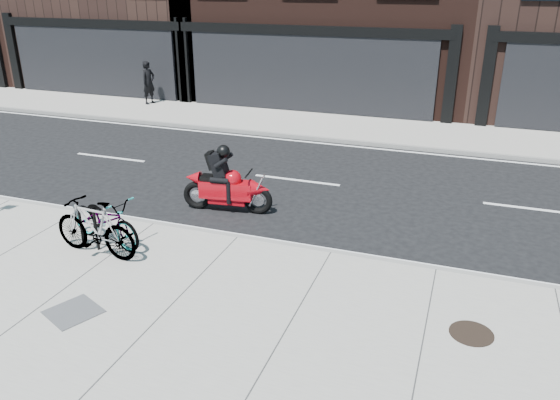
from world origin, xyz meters
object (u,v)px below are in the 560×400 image
at_px(manhole_cover, 471,333).
at_px(bike_rack, 88,224).
at_px(pedestrian, 149,83).
at_px(bicycle_front, 105,220).
at_px(motorcycle, 231,185).
at_px(utility_grate, 73,312).
at_px(bicycle_rear, 95,228).

bearing_deg(manhole_cover, bike_rack, 176.31).
xyz_separation_m(pedestrian, manhole_cover, (13.38, -12.44, -0.88)).
height_order(bicycle_front, motorcycle, motorcycle).
relative_size(bicycle_front, manhole_cover, 2.94).
bearing_deg(utility_grate, bicycle_front, 113.42).
xyz_separation_m(motorcycle, pedestrian, (-7.91, 9.11, 0.36)).
bearing_deg(pedestrian, bike_rack, -138.75).
height_order(pedestrian, utility_grate, pedestrian).
xyz_separation_m(bike_rack, motorcycle, (1.78, 2.85, 0.03)).
distance_m(bike_rack, bicycle_front, 0.34).
distance_m(bicycle_rear, manhole_cover, 6.94).
bearing_deg(utility_grate, motorcycle, 83.22).
bearing_deg(pedestrian, bicycle_rear, -137.93).
bearing_deg(pedestrian, motorcycle, -124.93).
xyz_separation_m(bicycle_rear, pedestrian, (-6.46, 12.19, 0.31)).
bearing_deg(bicycle_rear, bicycle_front, -160.26).
bearing_deg(bike_rack, pedestrian, 117.12).
distance_m(bicycle_rear, pedestrian, 13.80).
distance_m(bicycle_rear, motorcycle, 3.40).
bearing_deg(manhole_cover, pedestrian, 137.09).
distance_m(bike_rack, pedestrian, 13.45).
relative_size(bicycle_rear, pedestrian, 1.07).
relative_size(bicycle_front, utility_grate, 2.58).
relative_size(bicycle_front, bicycle_rear, 1.02).
height_order(motorcycle, pedestrian, pedestrian).
xyz_separation_m(bike_rack, manhole_cover, (7.25, -0.47, -0.49)).
distance_m(bicycle_front, bicycle_rear, 0.51).
bearing_deg(bicycle_rear, utility_grate, 30.97).
bearing_deg(motorcycle, bicycle_front, -128.80).
height_order(bike_rack, utility_grate, bike_rack).
height_order(motorcycle, utility_grate, motorcycle).
xyz_separation_m(bicycle_rear, motorcycle, (1.44, 3.08, -0.04)).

